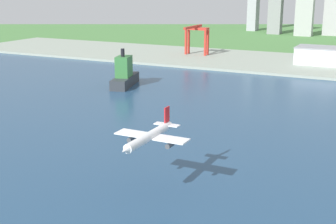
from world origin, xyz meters
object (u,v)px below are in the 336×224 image
Objects in this scene: container_barge at (125,75)px; port_crane_red at (196,33)px; warehouse_main at (329,56)px; airplane_landing at (149,137)px.

port_crane_red reaches higher than container_barge.
container_barge is 220.26m from warehouse_main.
warehouse_main is at bearing -1.29° from port_crane_red.
airplane_landing is at bearing -93.24° from warehouse_main.
airplane_landing is 0.56× the size of warehouse_main.
airplane_landing is 0.78× the size of container_barge.
warehouse_main is (147.83, -3.33, -16.26)m from port_crane_red.
port_crane_red is at bearing 110.23° from airplane_landing.
container_barge is 0.73× the size of warehouse_main.
airplane_landing reaches higher than warehouse_main.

